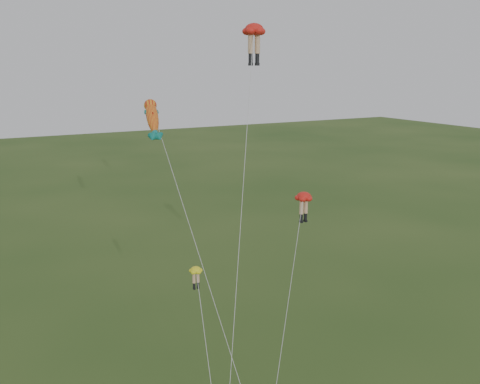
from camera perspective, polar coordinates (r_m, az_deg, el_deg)
name	(u,v)px	position (r m, az deg, el deg)	size (l,w,h in m)	color
legs_kite_red_high	(254,37)	(37.43, 1.48, 16.23)	(7.46, 9.32, 24.05)	red
legs_kite_red_mid	(303,202)	(40.35, 6.78, -1.05)	(8.90, 9.43, 12.02)	red
legs_kite_yellow	(198,284)	(31.90, -4.56, -9.79)	(1.74, 6.41, 9.70)	yellow
fish_kite	(153,118)	(36.15, -9.29, 7.82)	(2.29, 13.76, 19.34)	orange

